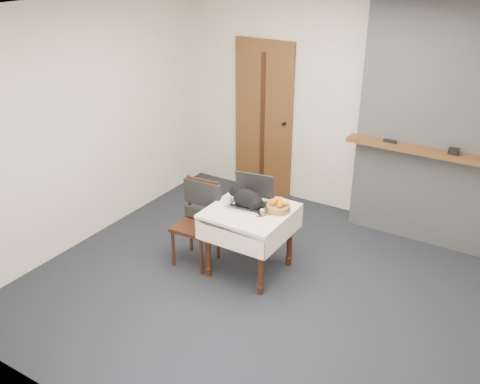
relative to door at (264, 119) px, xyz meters
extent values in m
plane|color=black|center=(1.20, -1.97, -1.00)|extent=(4.50, 4.50, 0.00)
cube|color=beige|center=(1.20, 0.03, 0.30)|extent=(4.50, 0.02, 2.60)
cube|color=beige|center=(-1.05, -1.97, 0.30)|extent=(0.02, 4.00, 2.60)
cube|color=white|center=(1.20, -1.97, 1.60)|extent=(4.50, 4.00, 0.02)
cube|color=brown|center=(0.00, 0.00, 0.00)|extent=(0.82, 0.05, 2.00)
cube|color=black|center=(0.00, -0.03, 0.00)|extent=(0.06, 0.01, 1.70)
cylinder|color=black|center=(0.32, -0.04, 0.00)|extent=(0.04, 0.06, 0.04)
cube|color=gray|center=(2.10, -0.12, 0.30)|extent=(1.50, 0.30, 2.60)
cube|color=brown|center=(2.10, -0.36, 0.10)|extent=(1.62, 0.18, 0.05)
cube|color=black|center=(1.75, -0.36, 0.14)|extent=(0.14, 0.04, 0.03)
cube|color=black|center=(2.40, -0.36, 0.16)|extent=(0.10, 0.07, 0.06)
cylinder|color=black|center=(0.56, -2.08, -0.68)|extent=(0.06, 0.06, 0.64)
sphere|color=black|center=(0.56, -2.08, -0.92)|extent=(0.07, 0.07, 0.07)
cylinder|color=black|center=(1.16, -2.08, -0.68)|extent=(0.06, 0.06, 0.64)
sphere|color=black|center=(1.16, -2.08, -0.92)|extent=(0.07, 0.07, 0.07)
cylinder|color=black|center=(0.56, -1.48, -0.68)|extent=(0.06, 0.06, 0.64)
sphere|color=black|center=(0.56, -1.48, -0.92)|extent=(0.07, 0.07, 0.07)
cylinder|color=black|center=(1.16, -1.48, -0.68)|extent=(0.06, 0.06, 0.64)
sphere|color=black|center=(1.16, -1.48, -0.92)|extent=(0.07, 0.07, 0.07)
cube|color=white|center=(0.86, -1.78, -0.33)|extent=(0.78, 0.78, 0.06)
cube|color=white|center=(0.86, -2.17, -0.44)|extent=(0.78, 0.01, 0.22)
cube|color=white|center=(0.86, -1.40, -0.44)|extent=(0.78, 0.01, 0.22)
cube|color=white|center=(0.47, -1.78, -0.44)|extent=(0.01, 0.78, 0.22)
cube|color=white|center=(1.24, -1.78, -0.44)|extent=(0.01, 0.78, 0.22)
cube|color=#B7B7BC|center=(0.82, -1.74, -0.29)|extent=(0.44, 0.34, 0.02)
cube|color=black|center=(0.82, -1.74, -0.27)|extent=(0.36, 0.24, 0.00)
cube|color=black|center=(0.79, -1.57, -0.14)|extent=(0.41, 0.13, 0.28)
cube|color=#95BDDA|center=(0.79, -1.57, -0.14)|extent=(0.38, 0.12, 0.25)
ellipsoid|color=black|center=(0.81, -1.76, -0.20)|extent=(0.31, 0.18, 0.19)
ellipsoid|color=black|center=(0.90, -1.76, -0.22)|extent=(0.16, 0.18, 0.15)
sphere|color=black|center=(0.66, -1.76, -0.16)|extent=(0.11, 0.11, 0.11)
ellipsoid|color=white|center=(0.63, -1.76, -0.19)|extent=(0.05, 0.06, 0.05)
ellipsoid|color=white|center=(0.69, -1.76, -0.24)|extent=(0.05, 0.06, 0.08)
cone|color=black|center=(0.67, -1.79, -0.10)|extent=(0.04, 0.04, 0.05)
cone|color=black|center=(0.67, -1.73, -0.10)|extent=(0.04, 0.04, 0.05)
cylinder|color=black|center=(0.96, -1.83, -0.28)|extent=(0.16, 0.09, 0.03)
sphere|color=white|center=(0.68, -1.79, -0.28)|extent=(0.04, 0.04, 0.04)
sphere|color=white|center=(0.69, -1.72, -0.28)|extent=(0.04, 0.04, 0.04)
cylinder|color=silver|center=(0.60, -1.76, -0.27)|extent=(0.06, 0.06, 0.07)
cylinder|color=#B04615|center=(1.03, -1.85, -0.27)|extent=(0.03, 0.03, 0.06)
cylinder|color=silver|center=(1.03, -1.85, -0.23)|extent=(0.04, 0.04, 0.01)
cylinder|color=olive|center=(1.11, -1.66, -0.27)|extent=(0.23, 0.23, 0.06)
sphere|color=#E75613|center=(1.06, -1.69, -0.20)|extent=(0.07, 0.07, 0.07)
sphere|color=#E75613|center=(1.14, -1.70, -0.20)|extent=(0.07, 0.07, 0.07)
sphere|color=#E75613|center=(1.11, -1.62, -0.20)|extent=(0.07, 0.07, 0.07)
sphere|color=yellow|center=(1.16, -1.64, -0.20)|extent=(0.07, 0.07, 0.07)
sphere|color=#E75613|center=(1.07, -1.63, -0.20)|extent=(0.07, 0.07, 0.07)
cube|color=black|center=(1.06, -1.76, -0.30)|extent=(0.12, 0.09, 0.01)
cube|color=black|center=(0.30, -1.94, -0.58)|extent=(0.42, 0.42, 0.04)
cylinder|color=black|center=(0.14, -2.12, -0.79)|extent=(0.03, 0.03, 0.42)
cylinder|color=black|center=(0.48, -2.10, -0.79)|extent=(0.03, 0.03, 0.42)
cylinder|color=black|center=(0.12, -1.78, -0.79)|extent=(0.03, 0.03, 0.42)
cylinder|color=black|center=(0.46, -1.76, -0.79)|extent=(0.03, 0.03, 0.42)
cylinder|color=black|center=(0.12, -1.78, -0.34)|extent=(0.03, 0.03, 0.47)
cylinder|color=black|center=(0.46, -1.76, -0.34)|extent=(0.03, 0.03, 0.47)
cube|color=black|center=(0.29, -1.77, -0.25)|extent=(0.34, 0.05, 0.26)
cube|color=black|center=(0.29, -1.78, -0.27)|extent=(0.42, 0.08, 0.26)
camera|label=1|loc=(3.21, -5.78, 2.09)|focal=40.00mm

